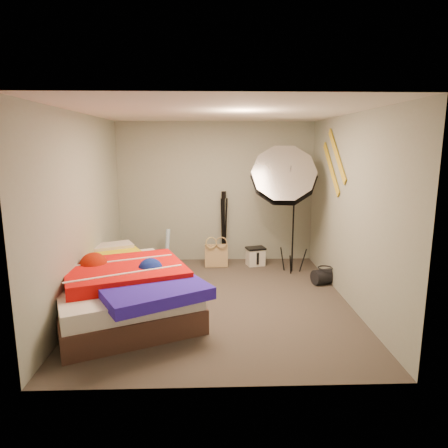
{
  "coord_description": "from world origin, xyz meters",
  "views": [
    {
      "loc": [
        -0.09,
        -5.17,
        2.1
      ],
      "look_at": [
        0.1,
        0.6,
        0.95
      ],
      "focal_mm": 32.0,
      "sensor_mm": 36.0,
      "label": 1
    }
  ],
  "objects_px": {
    "duffel_bag": "(325,276)",
    "tote_bag": "(216,256)",
    "camera_case": "(255,257)",
    "photo_umbrella": "(284,177)",
    "wrapping_roll": "(167,247)",
    "bed": "(119,286)",
    "camera_tripod": "(224,222)"
  },
  "relations": [
    {
      "from": "bed",
      "to": "duffel_bag",
      "type": "bearing_deg",
      "value": 17.42
    },
    {
      "from": "bed",
      "to": "tote_bag",
      "type": "bearing_deg",
      "value": 55.59
    },
    {
      "from": "wrapping_roll",
      "to": "bed",
      "type": "xyz_separation_m",
      "value": [
        -0.4,
        -1.96,
        0.0
      ]
    },
    {
      "from": "photo_umbrella",
      "to": "camera_tripod",
      "type": "bearing_deg",
      "value": 141.63
    },
    {
      "from": "tote_bag",
      "to": "camera_case",
      "type": "relative_size",
      "value": 1.33
    },
    {
      "from": "camera_case",
      "to": "wrapping_roll",
      "type": "bearing_deg",
      "value": 163.71
    },
    {
      "from": "duffel_bag",
      "to": "camera_tripod",
      "type": "relative_size",
      "value": 0.29
    },
    {
      "from": "camera_case",
      "to": "photo_umbrella",
      "type": "xyz_separation_m",
      "value": [
        0.37,
        -0.48,
        1.44
      ]
    },
    {
      "from": "tote_bag",
      "to": "duffel_bag",
      "type": "xyz_separation_m",
      "value": [
        1.65,
        -0.93,
        -0.08
      ]
    },
    {
      "from": "camera_case",
      "to": "photo_umbrella",
      "type": "height_order",
      "value": "photo_umbrella"
    },
    {
      "from": "camera_tripod",
      "to": "tote_bag",
      "type": "bearing_deg",
      "value": -113.96
    },
    {
      "from": "wrapping_roll",
      "to": "tote_bag",
      "type": "bearing_deg",
      "value": -7.54
    },
    {
      "from": "camera_case",
      "to": "duffel_bag",
      "type": "xyz_separation_m",
      "value": [
        0.96,
        -0.99,
        -0.03
      ]
    },
    {
      "from": "camera_case",
      "to": "photo_umbrella",
      "type": "relative_size",
      "value": 0.13
    },
    {
      "from": "camera_tripod",
      "to": "camera_case",
      "type": "bearing_deg",
      "value": -24.99
    },
    {
      "from": "camera_case",
      "to": "bed",
      "type": "bearing_deg",
      "value": -150.18
    },
    {
      "from": "wrapping_roll",
      "to": "camera_tripod",
      "type": "xyz_separation_m",
      "value": [
        1.0,
        0.21,
        0.41
      ]
    },
    {
      "from": "tote_bag",
      "to": "camera_tripod",
      "type": "relative_size",
      "value": 0.31
    },
    {
      "from": "camera_tripod",
      "to": "photo_umbrella",
      "type": "bearing_deg",
      "value": -38.37
    },
    {
      "from": "wrapping_roll",
      "to": "camera_tripod",
      "type": "height_order",
      "value": "camera_tripod"
    },
    {
      "from": "wrapping_roll",
      "to": "photo_umbrella",
      "type": "bearing_deg",
      "value": -15.26
    },
    {
      "from": "tote_bag",
      "to": "duffel_bag",
      "type": "height_order",
      "value": "tote_bag"
    },
    {
      "from": "tote_bag",
      "to": "bed",
      "type": "bearing_deg",
      "value": -126.04
    },
    {
      "from": "duffel_bag",
      "to": "tote_bag",
      "type": "bearing_deg",
      "value": 132.19
    },
    {
      "from": "tote_bag",
      "to": "bed",
      "type": "relative_size",
      "value": 0.15
    },
    {
      "from": "wrapping_roll",
      "to": "bed",
      "type": "distance_m",
      "value": 2.0
    },
    {
      "from": "duffel_bag",
      "to": "photo_umbrella",
      "type": "distance_m",
      "value": 1.67
    },
    {
      "from": "wrapping_roll",
      "to": "duffel_bag",
      "type": "height_order",
      "value": "wrapping_roll"
    },
    {
      "from": "tote_bag",
      "to": "bed",
      "type": "height_order",
      "value": "bed"
    },
    {
      "from": "tote_bag",
      "to": "photo_umbrella",
      "type": "distance_m",
      "value": 1.8
    },
    {
      "from": "tote_bag",
      "to": "photo_umbrella",
      "type": "xyz_separation_m",
      "value": [
        1.07,
        -0.41,
        1.39
      ]
    },
    {
      "from": "photo_umbrella",
      "to": "camera_tripod",
      "type": "relative_size",
      "value": 1.72
    }
  ]
}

